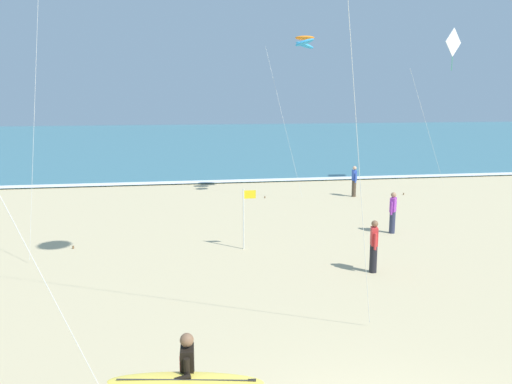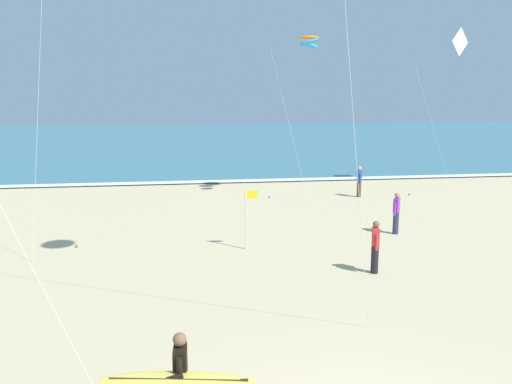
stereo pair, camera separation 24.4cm
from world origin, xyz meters
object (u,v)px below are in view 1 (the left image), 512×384
at_px(kite_arc_amber_low, 305,42).
at_px(bystander_red_top, 374,246).
at_px(kite_diamond_ivory_mid, 452,46).
at_px(bystander_purple_top, 393,212).
at_px(lifeguard_flag, 245,213).
at_px(surfer_lead, 187,380).
at_px(bystander_blue_top, 354,181).

bearing_deg(kite_arc_amber_low, bystander_red_top, -93.48).
relative_size(kite_diamond_ivory_mid, bystander_purple_top, 5.51).
distance_m(kite_arc_amber_low, lifeguard_flag, 11.20).
height_order(surfer_lead, bystander_blue_top, surfer_lead).
bearing_deg(surfer_lead, bystander_purple_top, 53.85).
bearing_deg(bystander_red_top, surfer_lead, -129.33).
height_order(kite_diamond_ivory_mid, lifeguard_flag, kite_diamond_ivory_mid).
xyz_separation_m(surfer_lead, kite_diamond_ivory_mid, (15.21, 20.23, 6.77)).
xyz_separation_m(kite_arc_amber_low, bystander_blue_top, (2.79, 0.15, -6.87)).
distance_m(bystander_purple_top, lifeguard_flag, 5.96).
bearing_deg(lifeguard_flag, bystander_purple_top, 11.17).
xyz_separation_m(surfer_lead, bystander_blue_top, (9.20, 18.35, -0.24)).
bearing_deg(kite_arc_amber_low, bystander_purple_top, -76.20).
bearing_deg(kite_diamond_ivory_mid, kite_arc_amber_low, -167.05).
bearing_deg(kite_arc_amber_low, lifeguard_flag, -116.50).
relative_size(bystander_red_top, lifeguard_flag, 0.76).
bearing_deg(bystander_purple_top, surfer_lead, -126.15).
bearing_deg(lifeguard_flag, bystander_blue_top, 50.53).
distance_m(bystander_blue_top, lifeguard_flag, 10.84).
bearing_deg(surfer_lead, lifeguard_flag, 76.97).
relative_size(kite_diamond_ivory_mid, bystander_red_top, 5.51).
relative_size(surfer_lead, kite_diamond_ivory_mid, 0.26).
xyz_separation_m(surfer_lead, bystander_purple_top, (8.14, 11.14, -0.24)).
distance_m(kite_diamond_ivory_mid, bystander_purple_top, 13.47).
bearing_deg(bystander_purple_top, kite_arc_amber_low, 103.80).
height_order(bystander_purple_top, lifeguard_flag, lifeguard_flag).
height_order(kite_arc_amber_low, bystander_red_top, kite_arc_amber_low).
distance_m(kite_arc_amber_low, bystander_purple_top, 10.00).
bearing_deg(bystander_blue_top, kite_diamond_ivory_mid, 17.34).
distance_m(surfer_lead, kite_arc_amber_low, 20.41).
distance_m(surfer_lead, bystander_purple_top, 13.80).
distance_m(bystander_purple_top, bystander_blue_top, 7.29).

